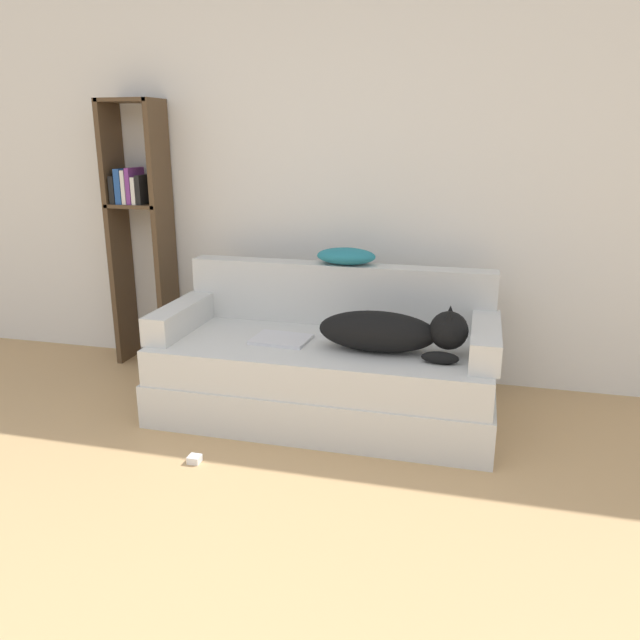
{
  "coord_description": "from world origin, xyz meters",
  "views": [
    {
      "loc": [
        1.01,
        -1.06,
        1.54
      ],
      "look_at": [
        0.21,
        2.04,
        0.59
      ],
      "focal_mm": 35.0,
      "sensor_mm": 36.0,
      "label": 1
    }
  ],
  "objects": [
    {
      "name": "wall_back",
      "position": [
        0.0,
        2.89,
        1.35
      ],
      "size": [
        7.38,
        0.06,
        2.7
      ],
      "color": "silver",
      "rests_on": "ground_plane"
    },
    {
      "name": "couch",
      "position": [
        0.21,
        2.14,
        0.22
      ],
      "size": [
        1.88,
        0.87,
        0.44
      ],
      "color": "silver",
      "rests_on": "ground_plane"
    },
    {
      "name": "couch_backrest",
      "position": [
        0.21,
        2.5,
        0.63
      ],
      "size": [
        1.84,
        0.15,
        0.37
      ],
      "color": "silver",
      "rests_on": "couch"
    },
    {
      "name": "couch_arm_left",
      "position": [
        -0.66,
        2.13,
        0.52
      ],
      "size": [
        0.15,
        0.68,
        0.16
      ],
      "color": "silver",
      "rests_on": "couch"
    },
    {
      "name": "couch_arm_right",
      "position": [
        1.07,
        2.13,
        0.52
      ],
      "size": [
        0.15,
        0.68,
        0.16
      ],
      "color": "silver",
      "rests_on": "couch"
    },
    {
      "name": "dog",
      "position": [
        0.6,
        2.05,
        0.56
      ],
      "size": [
        0.78,
        0.28,
        0.26
      ],
      "color": "black",
      "rests_on": "couch"
    },
    {
      "name": "laptop",
      "position": [
        -0.03,
        2.08,
        0.45
      ],
      "size": [
        0.32,
        0.26,
        0.02
      ],
      "rotation": [
        0.0,
        0.0,
        -0.07
      ],
      "color": "silver",
      "rests_on": "couch"
    },
    {
      "name": "throw_pillow",
      "position": [
        0.25,
        2.51,
        0.86
      ],
      "size": [
        0.35,
        0.21,
        0.1
      ],
      "color": "teal",
      "rests_on": "couch_backrest"
    },
    {
      "name": "bookshelf",
      "position": [
        -1.22,
        2.7,
        1.0
      ],
      "size": [
        0.38,
        0.26,
        1.77
      ],
      "color": "#4C3823",
      "rests_on": "ground_plane"
    },
    {
      "name": "power_adapter",
      "position": [
        -0.27,
        1.44,
        0.02
      ],
      "size": [
        0.06,
        0.06,
        0.04
      ],
      "color": "silver",
      "rests_on": "ground_plane"
    }
  ]
}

